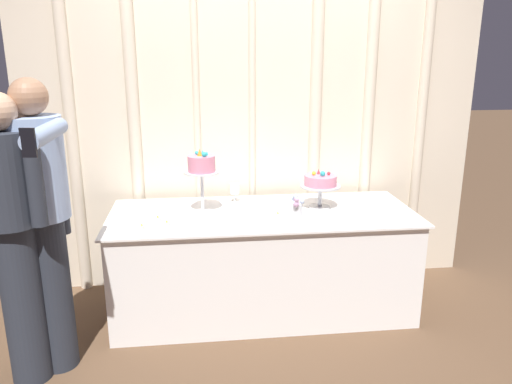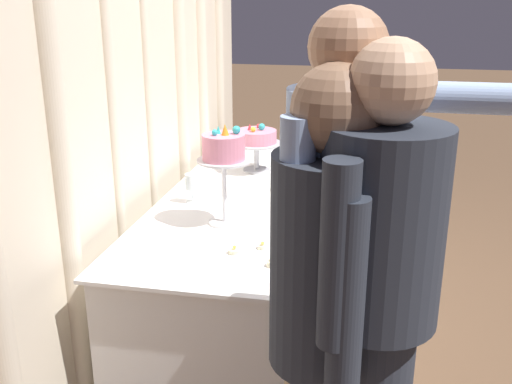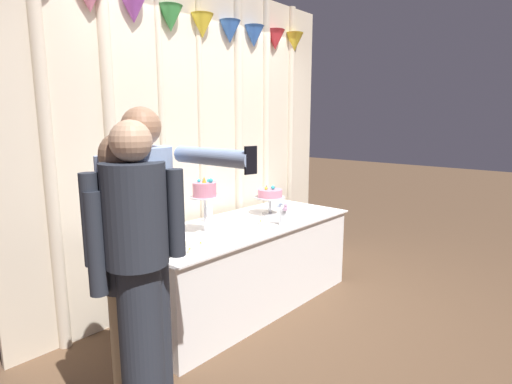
% 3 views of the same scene
% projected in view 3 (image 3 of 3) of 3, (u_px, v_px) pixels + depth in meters
% --- Properties ---
extents(ground_plane, '(24.00, 24.00, 0.00)m').
position_uv_depth(ground_plane, '(253.00, 307.00, 3.50)').
color(ground_plane, brown).
extents(draped_curtain, '(3.49, 0.20, 2.83)m').
position_uv_depth(draped_curtain, '(201.00, 129.00, 3.63)').
color(draped_curtain, beige).
rests_on(draped_curtain, ground_plane).
extents(cake_table, '(2.10, 0.84, 0.74)m').
position_uv_depth(cake_table, '(244.00, 264.00, 3.50)').
color(cake_table, white).
rests_on(cake_table, ground_plane).
extents(cake_display_nearleft, '(0.23, 0.23, 0.45)m').
position_uv_depth(cake_display_nearleft, '(205.00, 193.00, 3.09)').
color(cake_display_nearleft, silver).
rests_on(cake_display_nearleft, cake_table).
extents(cake_display_nearright, '(0.29, 0.29, 0.28)m').
position_uv_depth(cake_display_nearright, '(270.00, 195.00, 3.74)').
color(cake_display_nearright, '#B2B2B7').
rests_on(cake_display_nearright, cake_table).
extents(wine_glass, '(0.07, 0.07, 0.14)m').
position_uv_depth(wine_glass, '(209.00, 211.00, 3.45)').
color(wine_glass, silver).
rests_on(wine_glass, cake_table).
extents(flower_vase, '(0.08, 0.10, 0.20)m').
position_uv_depth(flower_vase, '(283.00, 214.00, 3.37)').
color(flower_vase, silver).
rests_on(flower_vase, cake_table).
extents(tealight_far_left, '(0.04, 0.04, 0.04)m').
position_uv_depth(tealight_far_left, '(190.00, 251.00, 2.68)').
color(tealight_far_left, beige).
rests_on(tealight_far_left, cake_table).
extents(tealight_near_left, '(0.05, 0.05, 0.03)m').
position_uv_depth(tealight_near_left, '(185.00, 244.00, 2.85)').
color(tealight_near_left, beige).
rests_on(tealight_near_left, cake_table).
extents(tealight_near_right, '(0.04, 0.04, 0.03)m').
position_uv_depth(tealight_near_right, '(201.00, 244.00, 2.83)').
color(tealight_near_right, beige).
rests_on(tealight_near_right, cake_table).
extents(tealight_far_right, '(0.05, 0.05, 0.04)m').
position_uv_depth(tealight_far_right, '(261.00, 223.00, 3.42)').
color(tealight_far_right, beige).
rests_on(tealight_far_right, cake_table).
extents(guest_man_pink_jacket, '(0.46, 0.38, 1.57)m').
position_uv_depth(guest_man_pink_jacket, '(128.00, 270.00, 2.05)').
color(guest_man_pink_jacket, '#9E8966').
rests_on(guest_man_pink_jacket, ground_plane).
extents(guest_man_dark_suit, '(0.43, 0.41, 1.63)m').
position_uv_depth(guest_man_dark_suit, '(138.00, 270.00, 1.95)').
color(guest_man_dark_suit, '#282D38').
rests_on(guest_man_dark_suit, ground_plane).
extents(guest_girl_blue_dress, '(0.41, 0.80, 1.69)m').
position_uv_depth(guest_girl_blue_dress, '(148.00, 250.00, 2.10)').
color(guest_girl_blue_dress, '#282D38').
rests_on(guest_girl_blue_dress, ground_plane).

